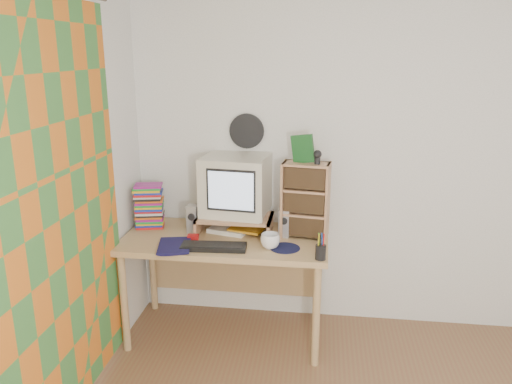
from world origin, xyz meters
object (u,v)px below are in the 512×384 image
(keyboard, at_px, (214,247))
(dvd_stack, at_px, (149,209))
(desk, at_px, (227,252))
(crt_monitor, at_px, (235,186))
(mug, at_px, (270,241))
(diary, at_px, (158,245))
(cd_rack, at_px, (305,200))

(keyboard, height_order, dvd_stack, dvd_stack)
(desk, bearing_deg, crt_monitor, 61.27)
(desk, relative_size, mug, 11.25)
(keyboard, xyz_separation_m, dvd_stack, (-0.55, 0.35, 0.12))
(crt_monitor, bearing_deg, desk, -112.30)
(diary, bearing_deg, cd_rack, 8.18)
(desk, relative_size, diary, 5.57)
(diary, bearing_deg, mug, -4.25)
(keyboard, relative_size, dvd_stack, 1.54)
(mug, height_order, diary, mug)
(cd_rack, distance_m, mug, 0.39)
(dvd_stack, bearing_deg, mug, -30.29)
(keyboard, bearing_deg, desk, 79.78)
(crt_monitor, xyz_separation_m, dvd_stack, (-0.63, -0.02, -0.19))
(mug, relative_size, diary, 0.50)
(keyboard, bearing_deg, dvd_stack, 143.81)
(diary, bearing_deg, desk, 27.15)
(cd_rack, bearing_deg, crt_monitor, -179.43)
(cd_rack, relative_size, diary, 2.06)
(mug, distance_m, diary, 0.73)
(dvd_stack, height_order, cd_rack, cd_rack)
(dvd_stack, height_order, mug, dvd_stack)
(crt_monitor, relative_size, keyboard, 1.03)
(keyboard, xyz_separation_m, cd_rack, (0.57, 0.30, 0.25))
(crt_monitor, bearing_deg, keyboard, -95.90)
(desk, height_order, dvd_stack, dvd_stack)
(desk, xyz_separation_m, cd_rack, (0.54, 0.02, 0.39))
(diary, bearing_deg, dvd_stack, 104.06)
(dvd_stack, relative_size, cd_rack, 0.53)
(mug, bearing_deg, dvd_stack, 162.25)
(keyboard, height_order, diary, diary)
(diary, bearing_deg, keyboard, -6.11)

